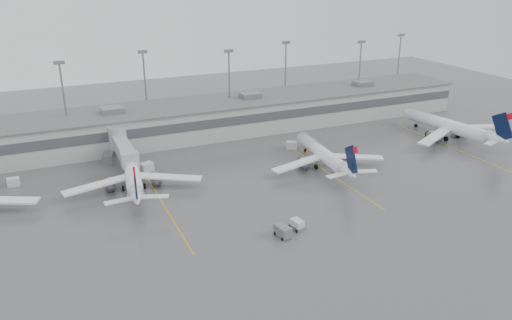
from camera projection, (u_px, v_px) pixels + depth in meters
name	position (u px, v px, depth m)	size (l,w,h in m)	color
ground	(310.00, 243.00, 77.23)	(260.00, 260.00, 0.00)	#4E4E51
terminal	(196.00, 119.00, 125.10)	(152.00, 17.00, 9.45)	#B2B2AC
light_masts	(187.00, 84.00, 127.17)	(142.40, 8.00, 20.60)	gray
jet_bridge_right	(121.00, 147.00, 107.00)	(4.00, 17.20, 7.00)	gray
stand_markings	(249.00, 185.00, 97.67)	(105.25, 40.00, 0.01)	gold
jet_mid_left	(133.00, 175.00, 95.02)	(25.75, 29.04, 9.42)	white
jet_mid_right	(324.00, 155.00, 105.27)	(25.22, 28.40, 9.19)	white
jet_far_right	(452.00, 126.00, 122.56)	(28.56, 32.18, 10.43)	white
baggage_tug	(297.00, 225.00, 81.00)	(2.06, 2.83, 1.68)	silver
baggage_cart	(283.00, 231.00, 78.66)	(2.07, 3.09, 1.84)	slate
gse_uld_a	(13.00, 182.00, 97.04)	(2.26, 1.51, 1.60)	silver
gse_uld_b	(147.00, 167.00, 103.89)	(2.59, 1.73, 1.84)	silver
gse_uld_c	(291.00, 145.00, 116.87)	(2.40, 1.60, 1.70)	silver
gse_loader	(108.00, 158.00, 108.21)	(2.10, 3.36, 2.10)	slate
cone_b	(101.00, 176.00, 100.75)	(0.47, 0.47, 0.75)	#FF6005
cone_c	(306.00, 151.00, 114.42)	(0.50, 0.50, 0.80)	#FF6005
cone_d	(405.00, 132.00, 127.88)	(0.43, 0.43, 0.68)	#FF6005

